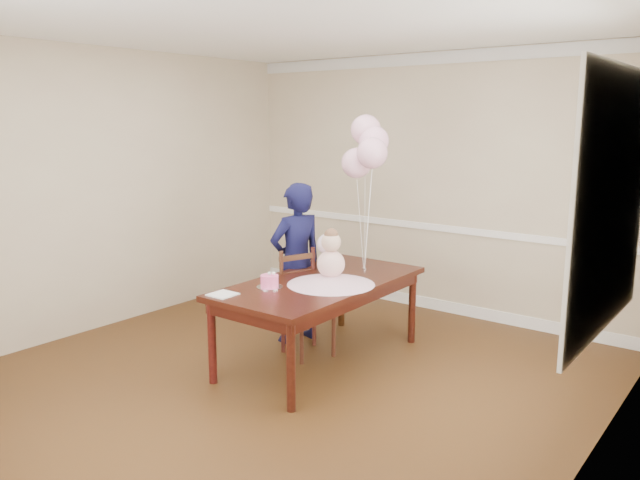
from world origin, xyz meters
The scene contains 47 objects.
floor centered at (0.00, 0.00, 0.00)m, with size 4.50×5.00×0.00m, color #361F0D.
ceiling centered at (0.00, 0.00, 2.70)m, with size 4.50×5.00×0.02m, color white.
wall_back centered at (0.00, 2.50, 1.35)m, with size 4.50×0.02×2.70m, color tan.
wall_left centered at (-2.25, 0.00, 1.35)m, with size 0.02×5.00×2.70m, color tan.
wall_right centered at (2.25, 0.00, 1.35)m, with size 0.02×5.00×2.70m, color tan.
chair_rail_trim centered at (0.00, 2.49, 0.90)m, with size 4.50×0.02×0.07m, color white.
crown_molding centered at (0.00, 2.49, 2.63)m, with size 4.50×0.02×0.12m, color silver.
baseboard_trim centered at (0.00, 2.49, 0.06)m, with size 4.50×0.02×0.12m, color white.
window_frame centered at (2.23, 0.50, 1.55)m, with size 0.02×1.66×1.56m, color white.
window_blinds centered at (2.21, 0.50, 1.55)m, with size 0.01×1.50×1.40m, color silver.
dining_table_top centered at (0.02, 0.59, 0.68)m, with size 0.94×1.89×0.05m, color black.
table_apron centered at (0.02, 0.59, 0.61)m, with size 0.85×1.79×0.09m, color black.
table_leg_fl centered at (-0.38, -0.28, 0.33)m, with size 0.07×0.07×0.66m, color black.
table_leg_fr centered at (0.42, -0.27, 0.33)m, with size 0.07×0.07×0.66m, color black.
table_leg_bl centered at (-0.38, 1.46, 0.33)m, with size 0.07×0.07×0.66m, color black.
table_leg_br centered at (0.41, 1.46, 0.33)m, with size 0.07×0.07×0.66m, color black.
baby_skirt centered at (0.16, 0.54, 0.75)m, with size 0.72×0.72×0.09m, color #DAA1B6.
baby_torso centered at (0.16, 0.54, 0.88)m, with size 0.23×0.23×0.23m, color pink.
baby_head centered at (0.16, 0.54, 1.06)m, with size 0.16×0.16×0.16m, color #D5AD93.
baby_hair centered at (0.16, 0.54, 1.11)m, with size 0.11×0.11×0.11m, color brown.
cake_platter centered at (-0.17, 0.17, 0.71)m, with size 0.21×0.21×0.01m, color silver.
birthday_cake centered at (-0.17, 0.17, 0.76)m, with size 0.14×0.14×0.09m, color #FF5094.
cake_flower_a centered at (-0.17, 0.17, 0.82)m, with size 0.03×0.03×0.03m, color silver.
cake_flower_b centered at (-0.14, 0.18, 0.82)m, with size 0.03×0.03×0.03m, color white.
rose_vase_near centered at (-0.13, 0.87, 0.78)m, with size 0.09×0.09×0.15m, color white.
roses_near centered at (-0.13, 0.87, 0.95)m, with size 0.18×0.18×0.18m, color silver.
napkin centered at (-0.31, -0.21, 0.71)m, with size 0.19×0.19×0.01m, color white.
balloon_weight centered at (0.11, 1.11, 0.72)m, with size 0.04×0.04×0.02m, color silver.
balloon_a centered at (0.01, 1.11, 1.65)m, with size 0.26×0.26×0.26m, color #ECA7C1.
balloon_b centered at (0.20, 1.06, 1.74)m, with size 0.26×0.26×0.26m, color #F0AAC6.
balloon_c centered at (0.13, 1.20, 1.84)m, with size 0.26×0.26×0.26m, color #F1ABCA.
balloon_d centered at (0.03, 1.22, 1.93)m, with size 0.26×0.26×0.26m, color #F0AAC4.
balloon_ribbon_a centered at (0.06, 1.11, 1.11)m, with size 0.00×0.00×0.79m, color white.
balloon_ribbon_b centered at (0.15, 1.09, 1.16)m, with size 0.00×0.00×0.89m, color white.
balloon_ribbon_c centered at (0.12, 1.16, 1.21)m, with size 0.00×0.00×0.98m, color white.
balloon_ribbon_d centered at (0.07, 1.17, 1.25)m, with size 0.00×0.00×1.07m, color silver.
dining_chair_seat centered at (-0.16, 0.64, 0.40)m, with size 0.39×0.39×0.04m, color black.
chair_leg_fl centered at (-0.37, 0.55, 0.19)m, with size 0.04×0.04×0.38m, color #33110E.
chair_leg_fr centered at (-0.07, 0.44, 0.19)m, with size 0.04×0.04×0.38m, color black.
chair_leg_bl centered at (-0.25, 0.85, 0.19)m, with size 0.04×0.04×0.38m, color #3E1710.
chair_leg_br centered at (0.05, 0.74, 0.19)m, with size 0.04×0.04×0.38m, color #39180F.
chair_back_post_l centered at (-0.38, 0.55, 0.66)m, with size 0.04×0.04×0.50m, color #391B0F.
chair_back_post_r centered at (-0.27, 0.86, 0.66)m, with size 0.04×0.04×0.50m, color #39130F.
chair_slat_low centered at (-0.33, 0.70, 0.55)m, with size 0.03×0.36×0.04m, color black.
chair_slat_mid centered at (-0.33, 0.70, 0.69)m, with size 0.03×0.36×0.04m, color #38190F.
chair_slat_top centered at (-0.33, 0.70, 0.84)m, with size 0.03×0.36×0.04m, color #3C1F10.
woman centered at (-0.47, 0.86, 0.73)m, with size 0.53×0.36×1.47m, color black.
Camera 1 is at (3.06, -3.40, 2.03)m, focal length 35.00 mm.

